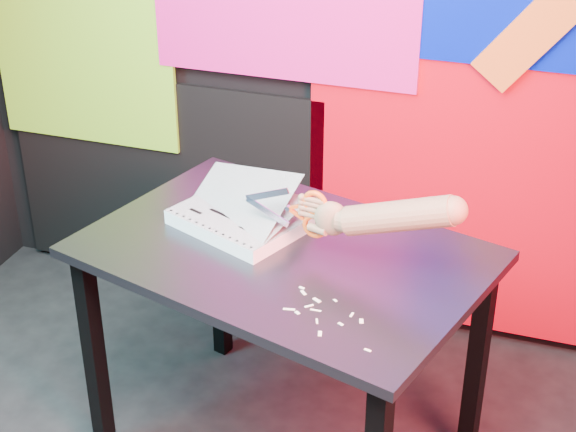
% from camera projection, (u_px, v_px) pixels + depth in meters
% --- Properties ---
extents(room, '(3.01, 3.01, 2.71)m').
position_uv_depth(room, '(157.00, 142.00, 1.63)').
color(room, black).
rests_on(room, ground).
extents(backdrop, '(2.88, 0.05, 2.08)m').
position_uv_depth(backdrop, '(370.00, 85.00, 3.01)').
color(backdrop, red).
rests_on(backdrop, ground).
extents(work_table, '(1.25, 1.00, 0.75)m').
position_uv_depth(work_table, '(284.00, 280.00, 2.50)').
color(work_table, black).
rests_on(work_table, ground).
extents(printout_stack, '(0.43, 0.38, 0.19)m').
position_uv_depth(printout_stack, '(239.00, 219.00, 2.56)').
color(printout_stack, white).
rests_on(printout_stack, work_table).
extents(scissors, '(0.25, 0.05, 0.14)m').
position_uv_depth(scissors, '(309.00, 213.00, 2.36)').
color(scissors, silver).
rests_on(scissors, printout_stack).
extents(hand_forearm, '(0.44, 0.12, 0.19)m').
position_uv_depth(hand_forearm, '(387.00, 216.00, 2.25)').
color(hand_forearm, '#A26F51').
rests_on(hand_forearm, work_table).
extents(paper_clippings, '(0.25, 0.21, 0.00)m').
position_uv_depth(paper_clippings, '(321.00, 312.00, 2.19)').
color(paper_clippings, white).
rests_on(paper_clippings, work_table).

